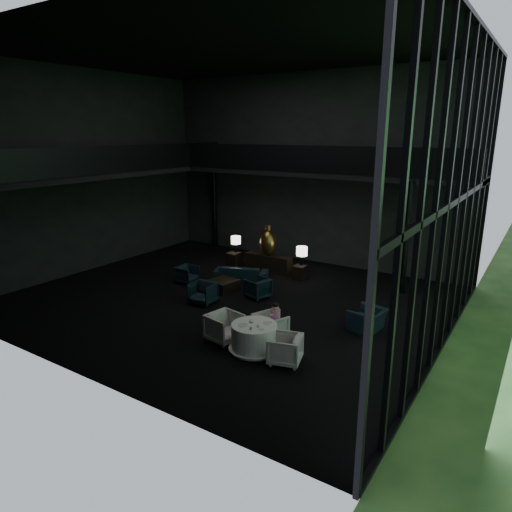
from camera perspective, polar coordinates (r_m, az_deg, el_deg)
The scene contains 35 objects.
floor at distance 15.84m, azimuth -3.50°, elevation -5.45°, with size 14.00×12.00×0.02m, color black.
ceiling at distance 15.00m, azimuth -4.05°, elevation 24.45°, with size 14.00×12.00×0.02m, color black.
wall_back at distance 20.01m, azimuth 6.73°, elevation 10.61°, with size 14.00×0.04×8.00m, color black.
wall_front at distance 10.75m, azimuth -23.29°, elevation 5.45°, with size 14.00×0.04×8.00m, color black.
wall_left at distance 19.87m, azimuth -20.42°, elevation 9.74°, with size 0.04×12.00×8.00m, color black.
curtain_wall at distance 12.13m, azimuth 23.80°, elevation 6.39°, with size 0.20×12.00×8.00m, color black, non-canonical shape.
mezzanine_left at distance 19.09m, azimuth -18.59°, elevation 9.71°, with size 2.00×12.00×0.25m, color black.
mezzanine_back at distance 18.68m, azimuth 8.12°, elevation 10.23°, with size 12.00×2.00×0.25m, color black.
railing_left at distance 18.27m, azimuth -16.74°, elevation 11.53°, with size 0.06×12.00×1.00m, color black.
railing_back at distance 17.74m, azimuth 6.79°, elevation 11.96°, with size 12.00×0.06×1.00m, color black.
column_nw at distance 22.67m, azimuth -5.23°, elevation 6.10°, with size 0.24×0.24×4.00m, color black.
column_ne at distance 16.78m, azimuth 18.22°, elevation 2.12°, with size 0.24×0.24×4.00m, color black.
console at distance 19.00m, azimuth 1.54°, elevation -0.82°, with size 2.06×0.47×0.65m, color black.
bronze_urn at distance 18.75m, azimuth 1.51°, elevation 1.72°, with size 0.69×0.69×1.28m.
side_table_left at distance 19.67m, azimuth -2.81°, elevation -0.40°, with size 0.52×0.52×0.57m, color black.
table_lamp_left at distance 19.62m, azimuth -2.53°, elevation 1.92°, with size 0.41×0.41×0.69m.
side_table_right at distance 18.08m, azimuth 5.48°, elevation -1.98°, with size 0.46×0.46×0.51m, color black.
table_lamp_right at distance 17.98m, azimuth 5.75°, elevation 0.50°, with size 0.44×0.44×0.74m.
sofa at distance 17.68m, azimuth -1.89°, elevation -1.84°, with size 2.01×0.59×0.79m, color black.
lounge_armchair_west at distance 17.62m, azimuth -8.57°, elevation -2.26°, with size 0.66×0.62×0.68m, color black.
lounge_armchair_east at distance 15.88m, azimuth 0.20°, elevation -3.91°, with size 0.73×0.69×0.76m, color black.
lounge_armchair_south at distance 15.43m, azimuth -6.66°, elevation -4.46°, with size 0.81×0.76×0.83m, color black.
window_armchair at distance 13.72m, azimuth 13.74°, elevation -7.45°, with size 0.93×0.60×0.81m, color black.
coffee_table at distance 16.68m, azimuth -4.11°, elevation -3.64°, with size 0.90×0.90×0.40m, color black.
dining_table at distance 12.19m, azimuth -0.22°, elevation -10.36°, with size 1.37×1.37×0.75m.
dining_chair_north at distance 12.82m, azimuth 1.82°, elevation -8.56°, with size 0.82×0.77×0.85m, color #A09E99.
dining_chair_east at distance 11.59m, azimuth 3.64°, elevation -11.33°, with size 0.81×0.76×0.83m, color #B1A89C.
dining_chair_west at distance 12.70m, azimuth -3.96°, elevation -8.51°, with size 0.95×0.89×0.97m, color #B3AA99.
child at distance 12.74m, azimuth 2.43°, elevation -7.12°, with size 0.28×0.28×0.60m.
plate_a at distance 11.96m, azimuth -1.64°, elevation -8.64°, with size 0.25×0.25×0.02m, color white.
plate_b at distance 12.09m, azimuth 1.49°, elevation -8.35°, with size 0.24×0.24×0.02m, color white.
saucer at distance 11.73m, azimuth 0.68°, elevation -9.13°, with size 0.14×0.14×0.01m, color white.
coffee_cup at distance 11.85m, azimuth 0.29°, elevation -8.67°, with size 0.08×0.08×0.06m, color white.
cereal_bowl at distance 12.11m, azimuth -0.56°, elevation -8.15°, with size 0.15×0.15×0.07m, color white.
cream_pot at distance 11.71m, azimuth -0.66°, elevation -9.03°, with size 0.06×0.06×0.07m, color #99999E.
Camera 1 is at (8.86, -11.87, 5.62)m, focal length 32.00 mm.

